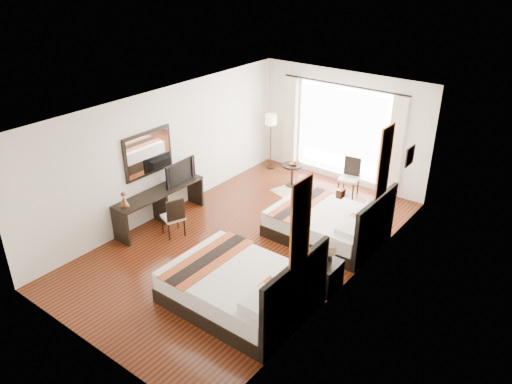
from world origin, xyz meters
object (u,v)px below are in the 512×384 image
Objects in this scene: bed_near at (242,288)px; desk_chair at (174,223)px; television at (178,171)px; fruit_bowl at (294,164)px; side_table at (292,175)px; bed_far at (329,224)px; floor_lamp at (271,123)px; console_desk at (161,206)px; nightstand at (325,276)px; vase at (323,265)px; table_lamp at (330,250)px; window_chair at (349,184)px.

desk_chair is (-2.53, 0.89, -0.07)m from bed_near.
television is 2.99m from fruit_bowl.
desk_chair is 1.53× the size of side_table.
television reaches higher than desk_chair.
side_table is at bearing -173.76° from fruit_bowl.
bed_far is 1.46× the size of floor_lamp.
fruit_bowl is (1.28, 3.23, 0.22)m from console_desk.
console_desk is 11.50× the size of fruit_bowl.
nightstand is at bearing -99.53° from television.
bed_near is 2.59× the size of television.
bed_far is at bearing -39.42° from fruit_bowl.
vase is 0.62× the size of fruit_bowl.
nightstand is at bearing -153.54° from desk_chair.
table_lamp reaches higher than side_table.
bed_near is at bearing -91.43° from bed_far.
television reaches higher than table_lamp.
television reaches higher than window_chair.
window_chair is at bearing 16.73° from side_table.
floor_lamp is (-3.06, 2.18, 0.94)m from bed_far.
table_lamp is 0.40× the size of desk_chair.
window_chair is (-1.42, 3.51, 0.02)m from nightstand.
nightstand is 0.96× the size of side_table.
table_lamp is at bearing -42.94° from floor_lamp.
bed_far is 2.49× the size of desk_chair.
floor_lamp reaches higher than vase.
desk_chair is at bearing -176.39° from vase.
bed_far reaches higher than console_desk.
console_desk is 3.83× the size of side_table.
television is 1.56× the size of side_table.
nightstand is 2.87× the size of fruit_bowl.
desk_chair is at bearing -100.43° from side_table.
bed_near is 12.13× the size of fruit_bowl.
desk_chair is 4.58× the size of fruit_bowl.
console_desk is 2.37× the size of window_chair.
console_desk is 3.48m from fruit_bowl.
bed_far reaches higher than window_chair.
desk_chair is at bearing -172.62° from table_lamp.
desk_chair is (-3.40, -0.44, -0.47)m from table_lamp.
fruit_bowl is at bearing -81.19° from window_chair.
floor_lamp is at bearing -102.54° from window_chair.
bed_far is at bearing 27.20° from console_desk.
window_chair is (1.99, 3.85, 0.02)m from desk_chair.
floor_lamp is (0.15, 3.82, 0.88)m from console_desk.
bed_near is at bearing -19.37° from console_desk.
bed_far is at bearing 8.79° from window_chair.
floor_lamp is at bearing 136.24° from nightstand.
console_desk is (-4.03, -0.00, -0.18)m from vase.
floor_lamp is 1.43m from fruit_bowl.
window_chair reaches higher than console_desk.
floor_lamp is (-0.46, 4.04, 0.99)m from desk_chair.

